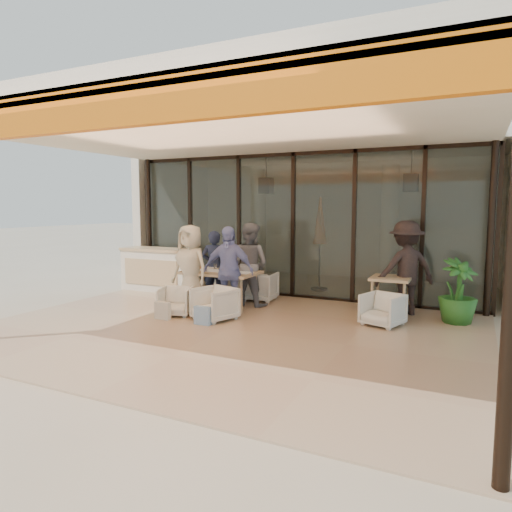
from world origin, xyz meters
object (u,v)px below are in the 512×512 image
Objects in this scene: chair_far_right at (260,285)px; side_chair at (383,308)px; diner_navy at (214,266)px; side_table at (391,283)px; diner_periwinkle at (228,271)px; potted_palm at (458,292)px; host_counter at (158,269)px; diner_grey at (250,264)px; diner_cream at (190,268)px; chair_near_right at (215,302)px; standing_woman at (406,268)px; dining_table at (221,274)px; chair_far_left at (226,283)px; chair_near_left at (176,300)px.

side_chair is at bearing 153.92° from chair_far_right.
diner_navy reaches higher than side_table.
side_table is at bearing 14.73° from diner_periwinkle.
host_counter is at bearing 178.11° from potted_palm.
diner_grey reaches higher than diner_cream.
chair_near_right is 3.59m from standing_woman.
diner_periwinkle is 3.30m from standing_woman.
standing_woman is at bearing 0.48° from host_counter.
diner_cream reaches higher than dining_table.
diner_periwinkle is (0.00, 0.50, 0.50)m from chair_near_right.
diner_periwinkle is at bearing 83.52° from chair_far_right.
host_counter reaches higher than chair_far_left.
side_table is at bearing 10.25° from standing_woman.
potted_palm is (1.13, 0.72, 0.26)m from side_chair.
potted_palm is at bearing -169.36° from diner_grey.
dining_table reaches higher than side_table.
diner_cream is at bearing -36.47° from host_counter.
standing_woman reaches higher than dining_table.
chair_near_right is (0.84, 0.00, 0.04)m from chair_near_left.
chair_far_left is 3.74m from side_chair.
diner_navy reaches higher than host_counter.
potted_palm is (1.13, -0.03, -0.06)m from side_table.
side_table is 1.19× the size of side_chair.
diner_grey is 0.90m from diner_periwinkle.
side_chair reaches higher than chair_near_left.
diner_cream is 2.26× the size of side_table.
side_chair is (3.61, 0.41, -0.53)m from diner_cream.
diner_grey is 2.79m from side_table.
chair_far_right is 0.41× the size of diner_cream.
diner_cream is at bearing -16.44° from standing_woman.
potted_palm is at bearing 22.51° from diner_cream.
side_table is (2.77, -0.24, 0.29)m from chair_far_right.
diner_periwinkle is at bearing -153.62° from side_chair.
standing_woman is (0.22, 0.24, 0.25)m from side_table.
side_chair is (3.61, 0.91, 0.01)m from chair_near_left.
diner_grey is (0.43, 0.44, 0.17)m from dining_table.
chair_far_right is at bearing 178.28° from side_chair.
chair_near_right is (0.00, -1.90, -0.01)m from chair_far_right.
dining_table is 2.16× the size of chair_far_right.
chair_far_left is at bearing 70.69° from chair_near_left.
chair_far_left is at bearing 132.85° from chair_near_right.
potted_palm reaches higher than side_chair.
chair_near_left is 0.36× the size of diner_cream.
diner_periwinkle reaches higher than chair_near_right.
chair_far_right is 2.94m from side_chair.
diner_navy is at bearing -29.07° from standing_woman.
chair_far_left is 1.71m from diner_periwinkle.
chair_near_right reaches higher than chair_far_left.
chair_near_right is 0.90× the size of side_table.
chair_near_left is 5.03m from potted_palm.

